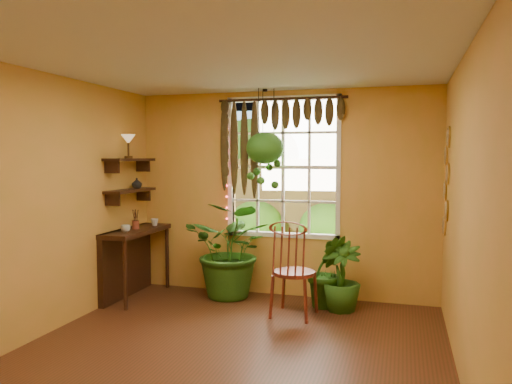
# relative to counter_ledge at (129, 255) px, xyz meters

# --- Properties ---
(floor) EXTENTS (4.50, 4.50, 0.00)m
(floor) POSITION_rel_counter_ledge_xyz_m (1.91, -1.60, -0.55)
(floor) COLOR #592919
(floor) RESTS_ON ground
(ceiling) EXTENTS (4.50, 4.50, 0.00)m
(ceiling) POSITION_rel_counter_ledge_xyz_m (1.91, -1.60, 2.15)
(ceiling) COLOR silver
(ceiling) RESTS_ON wall_back
(wall_back) EXTENTS (4.00, 0.00, 4.00)m
(wall_back) POSITION_rel_counter_ledge_xyz_m (1.91, 0.65, 0.80)
(wall_back) COLOR #E9A34F
(wall_back) RESTS_ON floor
(wall_left) EXTENTS (0.00, 4.50, 4.50)m
(wall_left) POSITION_rel_counter_ledge_xyz_m (-0.09, -1.60, 0.80)
(wall_left) COLOR #E9A34F
(wall_left) RESTS_ON floor
(wall_right) EXTENTS (0.00, 4.50, 4.50)m
(wall_right) POSITION_rel_counter_ledge_xyz_m (3.91, -1.60, 0.80)
(wall_right) COLOR #E9A34F
(wall_right) RESTS_ON floor
(window) EXTENTS (1.52, 0.10, 1.86)m
(window) POSITION_rel_counter_ledge_xyz_m (1.91, 0.68, 1.15)
(window) COLOR white
(window) RESTS_ON wall_back
(valance_vine) EXTENTS (1.70, 0.12, 1.10)m
(valance_vine) POSITION_rel_counter_ledge_xyz_m (1.82, 0.56, 1.73)
(valance_vine) COLOR #32190D
(valance_vine) RESTS_ON window
(string_lights) EXTENTS (0.03, 0.03, 1.54)m
(string_lights) POSITION_rel_counter_ledge_xyz_m (1.15, 0.59, 1.20)
(string_lights) COLOR #FF2633
(string_lights) RESTS_ON window
(wall_plates) EXTENTS (0.04, 0.32, 1.10)m
(wall_plates) POSITION_rel_counter_ledge_xyz_m (3.89, 0.19, 1.00)
(wall_plates) COLOR beige
(wall_plates) RESTS_ON wall_right
(counter_ledge) EXTENTS (0.40, 1.20, 0.90)m
(counter_ledge) POSITION_rel_counter_ledge_xyz_m (0.00, 0.00, 0.00)
(counter_ledge) COLOR #32190D
(counter_ledge) RESTS_ON floor
(shelf_lower) EXTENTS (0.25, 0.90, 0.04)m
(shelf_lower) POSITION_rel_counter_ledge_xyz_m (0.03, 0.00, 0.85)
(shelf_lower) COLOR #32190D
(shelf_lower) RESTS_ON wall_left
(shelf_upper) EXTENTS (0.25, 0.90, 0.04)m
(shelf_upper) POSITION_rel_counter_ledge_xyz_m (0.03, 0.00, 1.25)
(shelf_upper) COLOR #32190D
(shelf_upper) RESTS_ON wall_left
(backyard) EXTENTS (14.00, 10.00, 12.00)m
(backyard) POSITION_rel_counter_ledge_xyz_m (2.15, 5.27, 0.73)
(backyard) COLOR #2A4F16
(backyard) RESTS_ON ground
(windsor_chair) EXTENTS (0.53, 0.56, 1.28)m
(windsor_chair) POSITION_rel_counter_ledge_xyz_m (2.24, -0.21, -0.18)
(windsor_chair) COLOR maroon
(windsor_chair) RESTS_ON floor
(potted_plant_left) EXTENTS (1.23, 1.09, 1.26)m
(potted_plant_left) POSITION_rel_counter_ledge_xyz_m (1.32, 0.34, 0.08)
(potted_plant_left) COLOR #245416
(potted_plant_left) RESTS_ON floor
(potted_plant_mid) EXTENTS (0.60, 0.54, 0.90)m
(potted_plant_mid) POSITION_rel_counter_ledge_xyz_m (2.57, 0.25, -0.10)
(potted_plant_mid) COLOR #245416
(potted_plant_mid) RESTS_ON floor
(potted_plant_right) EXTENTS (0.51, 0.51, 0.83)m
(potted_plant_right) POSITION_rel_counter_ledge_xyz_m (2.74, 0.17, -0.14)
(potted_plant_right) COLOR #245416
(potted_plant_right) RESTS_ON floor
(hanging_basket) EXTENTS (0.48, 0.48, 1.29)m
(hanging_basket) POSITION_rel_counter_ledge_xyz_m (1.73, 0.44, 1.37)
(hanging_basket) COLOR black
(hanging_basket) RESTS_ON ceiling
(cup_a) EXTENTS (0.13, 0.13, 0.09)m
(cup_a) POSITION_rel_counter_ledge_xyz_m (0.13, -0.29, 0.39)
(cup_a) COLOR silver
(cup_a) RESTS_ON counter_ledge
(cup_b) EXTENTS (0.11, 0.11, 0.10)m
(cup_b) POSITION_rel_counter_ledge_xyz_m (0.19, 0.35, 0.40)
(cup_b) COLOR beige
(cup_b) RESTS_ON counter_ledge
(brush_jar) EXTENTS (0.09, 0.09, 0.32)m
(brush_jar) POSITION_rel_counter_ledge_xyz_m (0.11, -0.01, 0.48)
(brush_jar) COLOR brown
(brush_jar) RESTS_ON counter_ledge
(shelf_vase) EXTENTS (0.17, 0.17, 0.14)m
(shelf_vase) POSITION_rel_counter_ledge_xyz_m (0.04, 0.15, 0.94)
(shelf_vase) COLOR #B2AD99
(shelf_vase) RESTS_ON shelf_lower
(tiffany_lamp) EXTENTS (0.18, 0.18, 0.31)m
(tiffany_lamp) POSITION_rel_counter_ledge_xyz_m (0.05, -0.06, 1.49)
(tiffany_lamp) COLOR #503417
(tiffany_lamp) RESTS_ON shelf_upper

